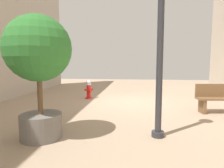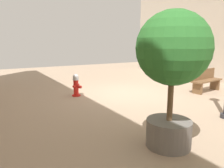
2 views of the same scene
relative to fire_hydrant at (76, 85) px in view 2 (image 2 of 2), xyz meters
The scene contains 4 objects.
ground_plane 2.11m from the fire_hydrant, 162.58° to the left, with size 23.40×23.40×0.00m, color tan.
fire_hydrant is the anchor object (origin of this frame).
bench_near 5.43m from the fire_hydrant, 157.86° to the left, with size 1.76×0.62×0.95m.
planter_tree 4.97m from the fire_hydrant, 91.03° to the left, with size 1.40×1.40×2.64m.
Camera 2 is at (4.87, 7.01, 2.03)m, focal length 33.92 mm.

